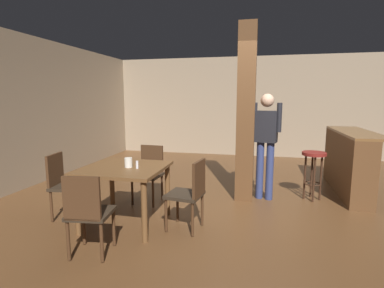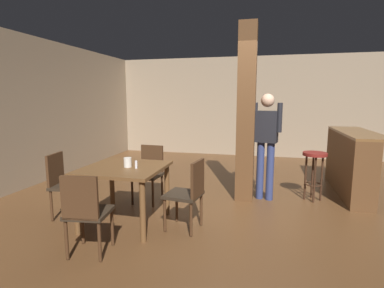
{
  "view_description": "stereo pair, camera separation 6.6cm",
  "coord_description": "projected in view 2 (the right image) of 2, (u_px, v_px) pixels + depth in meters",
  "views": [
    {
      "loc": [
        0.26,
        -4.23,
        1.65
      ],
      "look_at": [
        -0.8,
        0.3,
        0.94
      ],
      "focal_mm": 28.0,
      "sensor_mm": 36.0,
      "label": 1
    },
    {
      "loc": [
        0.32,
        -4.21,
        1.65
      ],
      "look_at": [
        -0.8,
        0.3,
        0.94
      ],
      "focal_mm": 28.0,
      "sensor_mm": 36.0,
      "label": 2
    }
  ],
  "objects": [
    {
      "name": "chair_north",
      "position": [
        149.0,
        171.0,
        4.77
      ],
      "size": [
        0.45,
        0.45,
        0.89
      ],
      "color": "#2D2319",
      "rests_on": "ground_plane"
    },
    {
      "name": "chair_east",
      "position": [
        189.0,
        191.0,
        3.72
      ],
      "size": [
        0.47,
        0.47,
        0.89
      ],
      "color": "#2D2319",
      "rests_on": "ground_plane"
    },
    {
      "name": "pillar",
      "position": [
        246.0,
        114.0,
        4.74
      ],
      "size": [
        0.28,
        0.28,
        2.8
      ],
      "primitive_type": "cube",
      "color": "brown",
      "rests_on": "ground_plane"
    },
    {
      "name": "ground_plane",
      "position": [
        240.0,
        212.0,
        4.37
      ],
      "size": [
        10.8,
        10.8,
        0.0
      ],
      "primitive_type": "plane",
      "color": "brown"
    },
    {
      "name": "salt_shaker",
      "position": [
        136.0,
        165.0,
        3.78
      ],
      "size": [
        0.03,
        0.03,
        0.1
      ],
      "primitive_type": "cylinder",
      "color": "silver",
      "rests_on": "dining_table"
    },
    {
      "name": "chair_west",
      "position": [
        64.0,
        182.0,
        4.14
      ],
      "size": [
        0.47,
        0.47,
        0.89
      ],
      "color": "#2D2319",
      "rests_on": "ground_plane"
    },
    {
      "name": "dining_table",
      "position": [
        125.0,
        176.0,
        3.9
      ],
      "size": [
        1.0,
        1.0,
        0.77
      ],
      "color": "brown",
      "rests_on": "ground_plane"
    },
    {
      "name": "wall_back",
      "position": [
        255.0,
        107.0,
        8.47
      ],
      "size": [
        8.0,
        0.1,
        2.8
      ],
      "primitive_type": "cube",
      "color": "gray",
      "rests_on": "ground_plane"
    },
    {
      "name": "wall_left",
      "position": [
        7.0,
        113.0,
        5.11
      ],
      "size": [
        0.1,
        9.0,
        2.8
      ],
      "primitive_type": "cube",
      "color": "gray",
      "rests_on": "ground_plane"
    },
    {
      "name": "chair_south",
      "position": [
        86.0,
        210.0,
        3.09
      ],
      "size": [
        0.47,
        0.47,
        0.89
      ],
      "color": "#2D2319",
      "rests_on": "ground_plane"
    },
    {
      "name": "standing_person",
      "position": [
        266.0,
        139.0,
        4.8
      ],
      "size": [
        0.47,
        0.27,
        1.72
      ],
      "color": "black",
      "rests_on": "ground_plane"
    },
    {
      "name": "bar_stool_near",
      "position": [
        314.0,
        164.0,
        4.81
      ],
      "size": [
        0.38,
        0.38,
        0.79
      ],
      "color": "maroon",
      "rests_on": "ground_plane"
    },
    {
      "name": "bar_counter",
      "position": [
        349.0,
        162.0,
        5.22
      ],
      "size": [
        0.56,
        1.98,
        1.08
      ],
      "color": "brown",
      "rests_on": "ground_plane"
    },
    {
      "name": "napkin_cup",
      "position": [
        128.0,
        162.0,
        3.85
      ],
      "size": [
        0.1,
        0.1,
        0.12
      ],
      "primitive_type": "cylinder",
      "color": "silver",
      "rests_on": "dining_table"
    }
  ]
}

